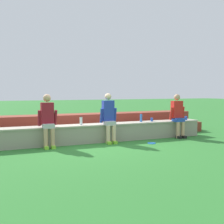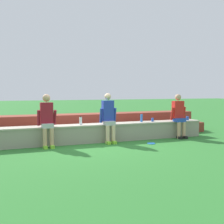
% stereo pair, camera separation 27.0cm
% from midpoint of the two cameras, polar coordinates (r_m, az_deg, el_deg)
% --- Properties ---
extents(ground_plane, '(80.00, 80.00, 0.00)m').
position_cam_midpoint_polar(ground_plane, '(8.21, -3.57, -6.41)').
color(ground_plane, '#2D752D').
extents(stone_seating_wall, '(7.70, 0.55, 0.53)m').
position_cam_midpoint_polar(stone_seating_wall, '(8.40, -4.12, -4.20)').
color(stone_seating_wall, gray).
rests_on(stone_seating_wall, ground).
extents(brick_bleachers, '(9.34, 1.56, 0.71)m').
position_cam_midpoint_polar(brick_bleachers, '(9.76, -6.58, -2.97)').
color(brick_bleachers, brown).
rests_on(brick_bleachers, ground).
extents(person_far_left, '(0.51, 0.49, 1.43)m').
position_cam_midpoint_polar(person_far_left, '(7.81, -11.97, -1.35)').
color(person_far_left, tan).
rests_on(person_far_left, ground).
extents(person_left_of_center, '(0.51, 0.49, 1.45)m').
position_cam_midpoint_polar(person_left_of_center, '(8.27, 0.23, -0.94)').
color(person_left_of_center, beige).
rests_on(person_left_of_center, ground).
extents(person_center, '(0.53, 0.47, 1.41)m').
position_cam_midpoint_polar(person_center, '(9.43, 14.11, -0.49)').
color(person_center, tan).
rests_on(person_center, ground).
extents(water_bottle_center_gap, '(0.08, 0.08, 0.25)m').
position_cam_midpoint_polar(water_bottle_center_gap, '(8.25, -5.39, -1.79)').
color(water_bottle_center_gap, silver).
rests_on(water_bottle_center_gap, stone_seating_wall).
extents(water_bottle_mid_right, '(0.07, 0.07, 0.28)m').
position_cam_midpoint_polar(water_bottle_mid_right, '(9.07, 6.81, -1.17)').
color(water_bottle_mid_right, blue).
rests_on(water_bottle_mid_right, stone_seating_wall).
extents(plastic_cup_right_end, '(0.08, 0.08, 0.12)m').
position_cam_midpoint_polar(plastic_cup_right_end, '(9.25, 8.98, -1.54)').
color(plastic_cup_right_end, blue).
rests_on(plastic_cup_right_end, stone_seating_wall).
extents(plastic_cup_left_end, '(0.09, 0.09, 0.13)m').
position_cam_midpoint_polar(plastic_cup_left_end, '(9.93, 15.70, -1.22)').
color(plastic_cup_left_end, blue).
rests_on(plastic_cup_left_end, stone_seating_wall).
extents(frisbee, '(0.23, 0.23, 0.02)m').
position_cam_midpoint_polar(frisbee, '(8.30, 8.80, -6.26)').
color(frisbee, blue).
rests_on(frisbee, ground).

